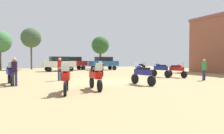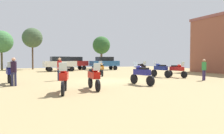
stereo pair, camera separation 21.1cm
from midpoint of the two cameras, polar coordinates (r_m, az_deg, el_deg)
ground_plane at (r=15.92m, az=-1.76°, el=-3.85°), size 44.00×52.00×0.02m
motorcycle_1 at (r=19.62m, az=13.38°, el=-0.58°), size 0.75×2.22×1.50m
motorcycle_2 at (r=19.75m, az=17.59°, el=-0.67°), size 0.67×2.25×1.45m
motorcycle_4 at (r=24.03m, az=8.23°, el=-0.12°), size 0.62×2.14×1.44m
motorcycle_6 at (r=15.19m, az=-25.74°, el=-1.51°), size 0.64×2.20×1.51m
motorcycle_7 at (r=13.59m, az=8.50°, el=-1.79°), size 0.70×2.17×1.48m
motorcycle_8 at (r=10.39m, az=-12.39°, el=-2.96°), size 0.80×2.23×1.50m
motorcycle_9 at (r=20.77m, az=-2.67°, el=-0.41°), size 0.74×2.10×1.48m
motorcycle_10 at (r=11.35m, az=-4.43°, el=-2.61°), size 0.62×2.15×1.45m
car_1 at (r=29.36m, az=-13.82°, el=1.15°), size 4.39×2.04×2.00m
car_3 at (r=31.78m, az=-1.85°, el=1.28°), size 4.43×2.13×2.00m
car_4 at (r=31.94m, az=-10.37°, el=1.25°), size 4.58×2.64×2.00m
person_1 at (r=16.58m, az=-13.78°, el=-0.05°), size 0.41×0.41×1.77m
person_2 at (r=14.10m, az=-24.85°, el=-0.61°), size 0.37×0.37×1.75m
person_3 at (r=17.74m, az=24.11°, el=-0.28°), size 0.39×0.39×1.65m
tree_2 at (r=35.57m, az=-27.78°, el=6.11°), size 3.32×3.32×5.94m
tree_4 at (r=36.13m, az=-20.73°, el=7.42°), size 3.16×3.16×6.66m
tree_5 at (r=37.08m, az=-2.75°, el=5.91°), size 3.10×3.10×5.66m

